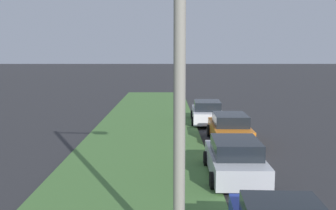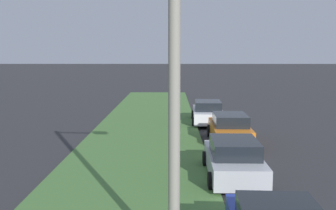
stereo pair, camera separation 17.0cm
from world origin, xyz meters
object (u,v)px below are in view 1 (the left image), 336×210
object	(u,v)px
parked_car_silver	(235,159)
parked_car_white	(207,112)
streetlight	(198,59)
parked_car_orange	(230,128)

from	to	relation	value
parked_car_silver	parked_car_white	distance (m)	11.01
parked_car_white	streetlight	world-z (taller)	streetlight
parked_car_silver	parked_car_orange	distance (m)	5.77
parked_car_white	parked_car_silver	bearing A→B (deg)	-178.12
parked_car_white	streetlight	xyz separation A→B (m)	(-17.05, 1.93, 3.67)
parked_car_silver	streetlight	xyz separation A→B (m)	(-6.03, 1.83, 3.67)
parked_car_orange	streetlight	distance (m)	12.58
parked_car_white	streetlight	size ratio (longest dim) A/B	0.58
parked_car_silver	parked_car_orange	xyz separation A→B (m)	(5.73, -0.71, 0.00)
streetlight	parked_car_white	bearing A→B (deg)	-6.46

